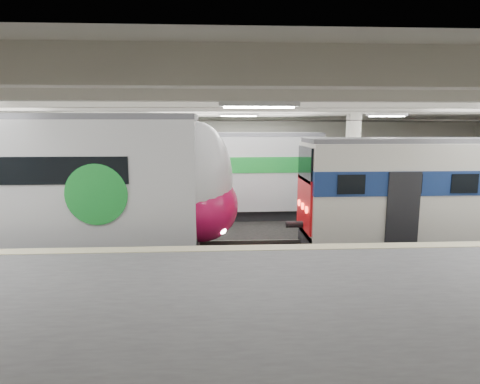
{
  "coord_description": "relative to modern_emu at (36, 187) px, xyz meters",
  "views": [
    {
      "loc": [
        -0.81,
        -14.12,
        4.54
      ],
      "look_at": [
        0.0,
        1.0,
        2.0
      ],
      "focal_mm": 30.0,
      "sensor_mm": 36.0,
      "label": 1
    }
  ],
  "objects": [
    {
      "name": "station_hall",
      "position": [
        7.18,
        -1.74,
        0.84
      ],
      "size": [
        36.0,
        24.0,
        5.75
      ],
      "color": "black",
      "rests_on": "ground"
    },
    {
      "name": "far_train",
      "position": [
        4.91,
        5.5,
        -0.25
      ],
      "size": [
        12.97,
        2.88,
        4.17
      ],
      "rotation": [
        0.0,
        0.0,
        0.02
      ],
      "color": "silver",
      "rests_on": "ground"
    },
    {
      "name": "older_rer",
      "position": [
        15.48,
        0.0,
        -0.27
      ],
      "size": [
        12.17,
        2.69,
        4.07
      ],
      "color": "beige",
      "rests_on": "ground"
    },
    {
      "name": "modern_emu",
      "position": [
        0.0,
        0.0,
        0.0
      ],
      "size": [
        15.45,
        3.19,
        4.91
      ],
      "color": "silver",
      "rests_on": "ground"
    }
  ]
}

